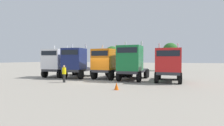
{
  "coord_description": "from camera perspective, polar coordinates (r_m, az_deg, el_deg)",
  "views": [
    {
      "loc": [
        8.83,
        -16.98,
        2.4
      ],
      "look_at": [
        0.41,
        3.91,
        1.89
      ],
      "focal_mm": 28.92,
      "sensor_mm": 36.0,
      "label": 1
    }
  ],
  "objects": [
    {
      "name": "ground",
      "position": [
        19.29,
        -5.5,
        -5.86
      ],
      "size": [
        200.0,
        200.0,
        0.0
      ],
      "primitive_type": "plane",
      "color": "gray"
    },
    {
      "name": "oak_far_right",
      "position": [
        38.46,
        17.96,
        3.8
      ],
      "size": [
        3.01,
        3.01,
        5.67
      ],
      "color": "#4C3823",
      "rests_on": "ground"
    },
    {
      "name": "semi_truck_orange",
      "position": [
        21.74,
        -1.61,
        -0.13
      ],
      "size": [
        2.91,
        6.13,
        4.16
      ],
      "rotation": [
        0.0,
        0.0,
        -1.63
      ],
      "color": "#333338",
      "rests_on": "ground"
    },
    {
      "name": "semi_truck_red",
      "position": [
        19.46,
        17.38,
        -0.51
      ],
      "size": [
        2.88,
        5.86,
        4.05
      ],
      "rotation": [
        0.0,
        0.0,
        -1.51
      ],
      "color": "#333338",
      "rests_on": "ground"
    },
    {
      "name": "semi_truck_white",
      "position": [
        25.11,
        -16.87,
        0.14
      ],
      "size": [
        3.35,
        6.68,
        4.25
      ],
      "rotation": [
        0.0,
        0.0,
        -1.44
      ],
      "color": "#333338",
      "rests_on": "ground"
    },
    {
      "name": "traffic_cone_near",
      "position": [
        14.07,
        1.44,
        -7.33
      ],
      "size": [
        0.36,
        0.36,
        0.58
      ],
      "primitive_type": "cone",
      "color": "#F2590C",
      "rests_on": "ground"
    },
    {
      "name": "oak_far_left",
      "position": [
        40.43,
        0.09,
        2.86
      ],
      "size": [
        3.46,
        3.46,
        5.25
      ],
      "color": "#4C3823",
      "rests_on": "ground"
    },
    {
      "name": "semi_truck_green",
      "position": [
        20.24,
        6.2,
        0.19
      ],
      "size": [
        2.68,
        6.41,
        4.43
      ],
      "rotation": [
        0.0,
        0.0,
        -1.55
      ],
      "color": "#333338",
      "rests_on": "ground"
    },
    {
      "name": "semi_truck_navy",
      "position": [
        23.12,
        -11.11,
        0.09
      ],
      "size": [
        3.26,
        6.42,
        4.29
      ],
      "rotation": [
        0.0,
        0.0,
        -1.45
      ],
      "color": "#333338",
      "rests_on": "ground"
    },
    {
      "name": "visitor_in_hivis",
      "position": [
        19.06,
        -14.91,
        -2.91
      ],
      "size": [
        0.55,
        0.55,
        1.75
      ],
      "rotation": [
        0.0,
        0.0,
        1.02
      ],
      "color": "#2B2B2B",
      "rests_on": "ground"
    },
    {
      "name": "oak_far_centre",
      "position": [
        41.52,
        7.24,
        3.0
      ],
      "size": [
        3.9,
        3.9,
        5.61
      ],
      "color": "#4C3823",
      "rests_on": "ground"
    }
  ]
}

